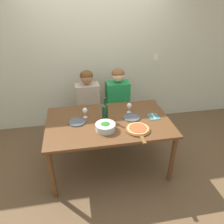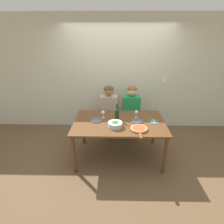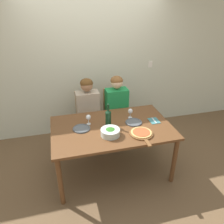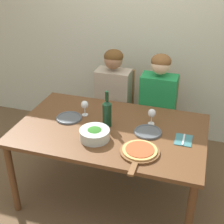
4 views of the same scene
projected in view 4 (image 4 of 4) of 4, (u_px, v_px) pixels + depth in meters
The scene contains 15 objects.
ground_plane at pixel (111, 193), 3.15m from camera, with size 40.00×40.00×0.00m, color brown.
back_wall at pixel (145, 29), 3.60m from camera, with size 10.00×0.06×2.70m.
dining_table at pixel (110, 136), 2.81m from camera, with size 1.68×1.04×0.78m.
chair_left at pixel (116, 107), 3.70m from camera, with size 0.42×0.42×0.95m.
chair_right at pixel (158, 113), 3.56m from camera, with size 0.42×0.42×0.95m.
person_woman at pixel (113, 93), 3.49m from camera, with size 0.47×0.51×1.24m.
person_man at pixel (158, 99), 3.36m from camera, with size 0.47×0.51×1.24m.
wine_bottle at pixel (107, 113), 2.75m from camera, with size 0.08×0.08×0.34m.
broccoli_bowl at pixel (95, 134), 2.60m from camera, with size 0.25×0.25×0.10m.
dinner_plate_left at pixel (69, 118), 2.92m from camera, with size 0.24×0.24×0.02m.
dinner_plate_right at pixel (148, 132), 2.70m from camera, with size 0.24×0.24×0.02m.
pizza_on_board at pixel (140, 152), 2.44m from camera, with size 0.32×0.46×0.04m.
wine_glass_left at pixel (85, 105), 2.93m from camera, with size 0.07×0.07×0.15m.
wine_glass_right at pixel (152, 114), 2.79m from camera, with size 0.07×0.07×0.15m.
fork_on_napkin at pixel (183, 140), 2.60m from camera, with size 0.14×0.18×0.01m.
Camera 4 is at (0.72, -2.25, 2.24)m, focal length 50.00 mm.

